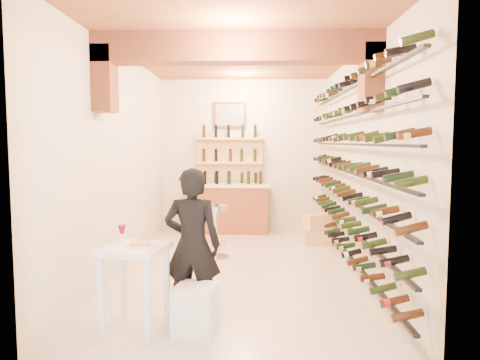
% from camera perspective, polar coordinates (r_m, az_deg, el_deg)
% --- Properties ---
extents(ground, '(6.00, 6.00, 0.00)m').
position_cam_1_polar(ground, '(6.76, -0.08, -11.26)').
color(ground, beige).
rests_on(ground, ground).
extents(room_shell, '(3.52, 6.02, 3.21)m').
position_cam_1_polar(room_shell, '(6.25, -0.16, 8.28)').
color(room_shell, beige).
rests_on(room_shell, ground).
extents(wine_rack, '(0.32, 5.70, 2.56)m').
position_cam_1_polar(wine_rack, '(6.63, 13.26, 1.88)').
color(wine_rack, black).
rests_on(wine_rack, ground).
extents(back_counter, '(1.70, 0.62, 1.29)m').
position_cam_1_polar(back_counter, '(9.25, -1.40, -3.48)').
color(back_counter, brown).
rests_on(back_counter, ground).
extents(back_shelving, '(1.40, 0.31, 2.73)m').
position_cam_1_polar(back_shelving, '(9.42, -1.33, 0.56)').
color(back_shelving, '#D9B37A').
rests_on(back_shelving, ground).
extents(tasting_table, '(0.69, 0.69, 1.04)m').
position_cam_1_polar(tasting_table, '(4.59, -13.41, -10.15)').
color(tasting_table, white).
rests_on(tasting_table, ground).
extents(white_stool, '(0.46, 0.46, 0.49)m').
position_cam_1_polar(white_stool, '(4.55, -5.71, -16.28)').
color(white_stool, white).
rests_on(white_stool, ground).
extents(person, '(0.61, 0.42, 1.62)m').
position_cam_1_polar(person, '(4.70, -6.13, -8.32)').
color(person, black).
rests_on(person, ground).
extents(chrome_barstool, '(0.45, 0.45, 0.87)m').
position_cam_1_polar(chrome_barstool, '(7.22, -3.21, -6.14)').
color(chrome_barstool, silver).
rests_on(chrome_barstool, ground).
extents(crate_lower, '(0.50, 0.38, 0.28)m').
position_cam_1_polar(crate_lower, '(8.40, 9.96, -7.14)').
color(crate_lower, tan).
rests_on(crate_lower, ground).
extents(crate_upper, '(0.55, 0.46, 0.28)m').
position_cam_1_polar(crate_upper, '(8.35, 9.99, -5.26)').
color(crate_upper, tan).
rests_on(crate_upper, crate_lower).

